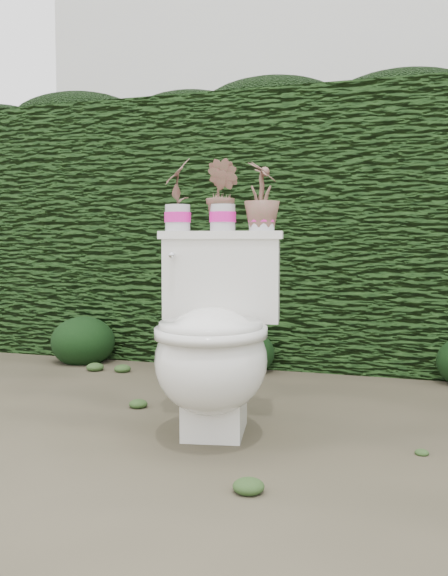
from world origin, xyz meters
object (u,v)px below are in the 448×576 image
(potted_plant_left, at_px, (178,197))
(potted_plant_center, at_px, (223,198))
(toilet, at_px, (214,342))
(potted_plant_right, at_px, (262,198))

(potted_plant_left, distance_m, potted_plant_center, 0.19)
(potted_plant_center, bearing_deg, toilet, -48.33)
(potted_plant_left, bearing_deg, toilet, 26.17)
(toilet, height_order, potted_plant_center, potted_plant_center)
(toilet, relative_size, potted_plant_right, 2.93)
(potted_plant_left, xyz_separation_m, potted_plant_center, (0.18, 0.04, -0.01))
(toilet, relative_size, potted_plant_left, 2.72)
(potted_plant_right, bearing_deg, toilet, 149.26)
(toilet, xyz_separation_m, potted_plant_left, (-0.23, 0.20, 0.56))
(toilet, bearing_deg, potted_plant_right, 55.82)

